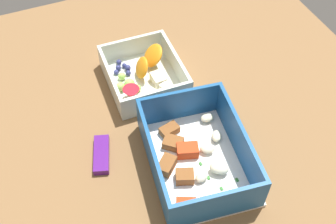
# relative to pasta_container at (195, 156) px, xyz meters

# --- Properties ---
(table_surface) EXTENTS (0.80, 0.80, 0.02)m
(table_surface) POSITION_rel_pasta_container_xyz_m (0.11, -0.01, -0.03)
(table_surface) COLOR brown
(table_surface) RESTS_ON ground
(pasta_container) EXTENTS (0.22, 0.17, 0.07)m
(pasta_container) POSITION_rel_pasta_container_xyz_m (0.00, 0.00, 0.00)
(pasta_container) COLOR white
(pasta_container) RESTS_ON table_surface
(fruit_bowl) EXTENTS (0.16, 0.14, 0.05)m
(fruit_bowl) POSITION_rel_pasta_container_xyz_m (0.20, 0.01, -0.00)
(fruit_bowl) COLOR silver
(fruit_bowl) RESTS_ON table_surface
(candy_bar) EXTENTS (0.07, 0.04, 0.01)m
(candy_bar) POSITION_rel_pasta_container_xyz_m (0.07, 0.13, -0.02)
(candy_bar) COLOR #51197A
(candy_bar) RESTS_ON table_surface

